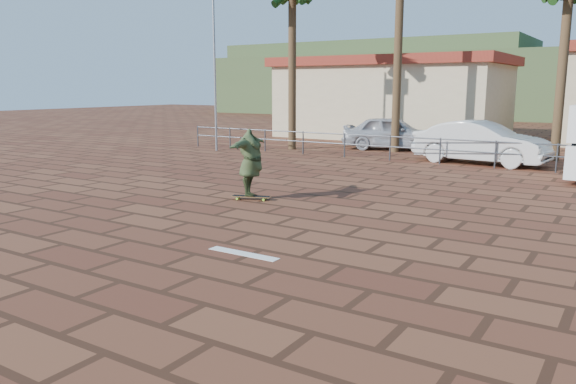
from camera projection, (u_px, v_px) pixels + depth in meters
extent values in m
plane|color=brown|center=(252.00, 233.00, 11.19)|extent=(120.00, 120.00, 0.00)
cube|color=white|center=(243.00, 254.00, 9.82)|extent=(1.40, 0.22, 0.01)
cylinder|color=#47494F|center=(198.00, 136.00, 27.37)|extent=(0.06, 0.06, 1.00)
cylinder|color=#47494F|center=(230.00, 138.00, 26.32)|extent=(0.06, 0.06, 1.00)
cylinder|color=#47494F|center=(265.00, 140.00, 25.26)|extent=(0.06, 0.06, 1.00)
cylinder|color=#47494F|center=(303.00, 143.00, 24.21)|extent=(0.06, 0.06, 1.00)
cylinder|color=#47494F|center=(345.00, 145.00, 23.15)|extent=(0.06, 0.06, 1.00)
cylinder|color=#47494F|center=(390.00, 148.00, 22.10)|extent=(0.06, 0.06, 1.00)
cylinder|color=#47494F|center=(440.00, 151.00, 21.04)|extent=(0.06, 0.06, 1.00)
cylinder|color=#47494F|center=(495.00, 154.00, 19.99)|extent=(0.06, 0.06, 1.00)
cylinder|color=#47494F|center=(557.00, 158.00, 18.93)|extent=(0.06, 0.06, 1.00)
cylinder|color=#47494F|center=(441.00, 139.00, 20.96)|extent=(24.00, 0.05, 0.05)
cylinder|color=#47494F|center=(440.00, 150.00, 21.03)|extent=(24.00, 0.05, 0.05)
cylinder|color=gray|center=(215.00, 61.00, 24.84)|extent=(0.10, 0.10, 8.00)
cylinder|color=brown|center=(292.00, 73.00, 25.69)|extent=(0.36, 0.36, 7.00)
cylinder|color=brown|center=(398.00, 58.00, 24.45)|extent=(0.36, 0.36, 8.20)
cylinder|color=brown|center=(562.00, 77.00, 21.59)|extent=(0.36, 0.36, 6.50)
cube|color=beige|center=(393.00, 102.00, 32.22)|extent=(12.00, 7.00, 4.00)
cube|color=maroon|center=(394.00, 62.00, 31.81)|extent=(12.60, 7.60, 0.50)
cube|color=#384C28|center=(569.00, 85.00, 52.09)|extent=(70.00, 18.00, 6.00)
cube|color=#384C28|center=(376.00, 77.00, 68.48)|extent=(35.00, 14.00, 8.00)
cube|color=olive|center=(251.00, 196.00, 14.50)|extent=(1.03, 0.57, 0.02)
cube|color=black|center=(251.00, 196.00, 14.49)|extent=(0.99, 0.54, 0.00)
cube|color=silver|center=(238.00, 197.00, 14.57)|extent=(0.11, 0.18, 0.03)
cube|color=silver|center=(264.00, 198.00, 14.43)|extent=(0.11, 0.18, 0.03)
cylinder|color=#B2F433|center=(237.00, 199.00, 14.48)|extent=(0.07, 0.05, 0.06)
cylinder|color=#B2F433|center=(239.00, 197.00, 14.68)|extent=(0.07, 0.05, 0.06)
cylinder|color=#B2F433|center=(263.00, 200.00, 14.34)|extent=(0.07, 0.05, 0.06)
cylinder|color=#B2F433|center=(265.00, 198.00, 14.53)|extent=(0.07, 0.05, 0.06)
imported|color=#354324|center=(251.00, 163.00, 14.33)|extent=(1.12, 2.21, 1.73)
imported|color=#B2B3B9|center=(392.00, 133.00, 25.96)|extent=(4.86, 2.92, 1.55)
imported|color=silver|center=(481.00, 142.00, 21.17)|extent=(5.03, 2.20, 1.61)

